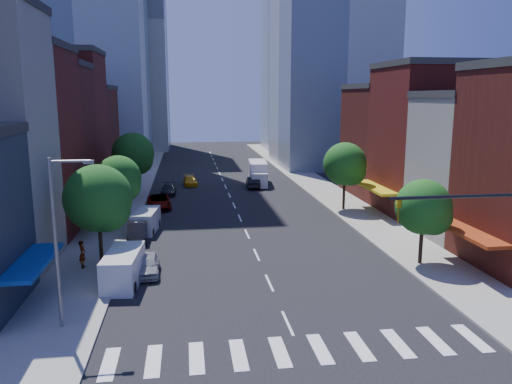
{
  "coord_description": "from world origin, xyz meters",
  "views": [
    {
      "loc": [
        -5.24,
        -24.8,
        12.16
      ],
      "look_at": [
        -0.05,
        11.94,
        5.0
      ],
      "focal_mm": 35.0,
      "sensor_mm": 36.0,
      "label": 1
    }
  ],
  "objects_px": {
    "parked_car_front": "(147,265)",
    "box_truck": "(258,174)",
    "taxi": "(190,181)",
    "traffic_car_oncoming": "(253,182)",
    "cargo_van_near": "(123,268)",
    "traffic_car_far": "(258,164)",
    "pedestrian_near": "(83,254)",
    "parked_car_rear": "(169,190)",
    "pedestrian_far": "(107,273)",
    "parked_car_third": "(159,202)",
    "parked_car_second": "(138,232)",
    "cargo_van_far": "(146,221)"
  },
  "relations": [
    {
      "from": "cargo_van_near",
      "to": "box_truck",
      "type": "xyz_separation_m",
      "value": [
        14.18,
        36.19,
        0.41
      ]
    },
    {
      "from": "parked_car_front",
      "to": "pedestrian_near",
      "type": "bearing_deg",
      "value": 158.75
    },
    {
      "from": "parked_car_third",
      "to": "taxi",
      "type": "height_order",
      "value": "parked_car_third"
    },
    {
      "from": "pedestrian_far",
      "to": "cargo_van_far",
      "type": "bearing_deg",
      "value": -178.82
    },
    {
      "from": "parked_car_third",
      "to": "traffic_car_far",
      "type": "relative_size",
      "value": 1.08
    },
    {
      "from": "cargo_van_far",
      "to": "pedestrian_far",
      "type": "relative_size",
      "value": 2.95
    },
    {
      "from": "parked_car_rear",
      "to": "traffic_car_far",
      "type": "distance_m",
      "value": 24.83
    },
    {
      "from": "parked_car_third",
      "to": "parked_car_rear",
      "type": "height_order",
      "value": "parked_car_third"
    },
    {
      "from": "cargo_van_far",
      "to": "taxi",
      "type": "bearing_deg",
      "value": 87.19
    },
    {
      "from": "parked_car_front",
      "to": "traffic_car_oncoming",
      "type": "xyz_separation_m",
      "value": [
        11.67,
        31.82,
        0.06
      ]
    },
    {
      "from": "cargo_van_far",
      "to": "traffic_car_oncoming",
      "type": "height_order",
      "value": "cargo_van_far"
    },
    {
      "from": "parked_car_second",
      "to": "pedestrian_far",
      "type": "distance_m",
      "value": 10.57
    },
    {
      "from": "parked_car_third",
      "to": "box_truck",
      "type": "relative_size",
      "value": 0.65
    },
    {
      "from": "traffic_car_far",
      "to": "box_truck",
      "type": "height_order",
      "value": "box_truck"
    },
    {
      "from": "parked_car_front",
      "to": "box_truck",
      "type": "bearing_deg",
      "value": 67.98
    },
    {
      "from": "parked_car_rear",
      "to": "traffic_car_far",
      "type": "xyz_separation_m",
      "value": [
        14.28,
        20.31,
        0.18
      ]
    },
    {
      "from": "parked_car_front",
      "to": "box_truck",
      "type": "relative_size",
      "value": 0.51
    },
    {
      "from": "parked_car_front",
      "to": "cargo_van_near",
      "type": "bearing_deg",
      "value": -132.11
    },
    {
      "from": "taxi",
      "to": "pedestrian_far",
      "type": "distance_m",
      "value": 37.38
    },
    {
      "from": "parked_car_third",
      "to": "pedestrian_far",
      "type": "bearing_deg",
      "value": -101.29
    },
    {
      "from": "cargo_van_far",
      "to": "box_truck",
      "type": "xyz_separation_m",
      "value": [
        13.68,
        23.15,
        0.52
      ]
    },
    {
      "from": "parked_car_second",
      "to": "parked_car_front",
      "type": "bearing_deg",
      "value": -83.96
    },
    {
      "from": "taxi",
      "to": "pedestrian_far",
      "type": "height_order",
      "value": "pedestrian_far"
    },
    {
      "from": "cargo_van_far",
      "to": "parked_car_third",
      "type": "bearing_deg",
      "value": 93.18
    },
    {
      "from": "parked_car_rear",
      "to": "traffic_car_oncoming",
      "type": "bearing_deg",
      "value": 17.36
    },
    {
      "from": "cargo_van_near",
      "to": "box_truck",
      "type": "height_order",
      "value": "box_truck"
    },
    {
      "from": "parked_car_third",
      "to": "taxi",
      "type": "distance_m",
      "value": 14.41
    },
    {
      "from": "parked_car_front",
      "to": "traffic_car_far",
      "type": "bearing_deg",
      "value": 71.33
    },
    {
      "from": "parked_car_third",
      "to": "traffic_car_far",
      "type": "bearing_deg",
      "value": 55.79
    },
    {
      "from": "parked_car_third",
      "to": "cargo_van_near",
      "type": "distance_m",
      "value": 22.67
    },
    {
      "from": "traffic_car_oncoming",
      "to": "box_truck",
      "type": "bearing_deg",
      "value": -109.03
    },
    {
      "from": "traffic_car_far",
      "to": "pedestrian_far",
      "type": "relative_size",
      "value": 2.96
    },
    {
      "from": "parked_car_third",
      "to": "traffic_car_oncoming",
      "type": "height_order",
      "value": "traffic_car_oncoming"
    },
    {
      "from": "traffic_car_oncoming",
      "to": "pedestrian_far",
      "type": "bearing_deg",
      "value": 70.14
    },
    {
      "from": "cargo_van_near",
      "to": "traffic_car_far",
      "type": "xyz_separation_m",
      "value": [
        16.29,
        50.53,
        -0.26
      ]
    },
    {
      "from": "parked_car_front",
      "to": "traffic_car_far",
      "type": "height_order",
      "value": "traffic_car_far"
    },
    {
      "from": "parked_car_second",
      "to": "cargo_van_far",
      "type": "relative_size",
      "value": 0.99
    },
    {
      "from": "taxi",
      "to": "traffic_car_oncoming",
      "type": "bearing_deg",
      "value": -24.62
    },
    {
      "from": "taxi",
      "to": "pedestrian_near",
      "type": "height_order",
      "value": "pedestrian_near"
    },
    {
      "from": "taxi",
      "to": "traffic_car_oncoming",
      "type": "xyz_separation_m",
      "value": [
        8.34,
        -3.1,
        0.11
      ]
    },
    {
      "from": "parked_car_rear",
      "to": "cargo_van_near",
      "type": "bearing_deg",
      "value": -92.95
    },
    {
      "from": "parked_car_second",
      "to": "traffic_car_oncoming",
      "type": "distance_m",
      "value": 26.74
    },
    {
      "from": "traffic_car_oncoming",
      "to": "box_truck",
      "type": "distance_m",
      "value": 2.98
    },
    {
      "from": "cargo_van_near",
      "to": "taxi",
      "type": "height_order",
      "value": "cargo_van_near"
    },
    {
      "from": "traffic_car_far",
      "to": "pedestrian_near",
      "type": "height_order",
      "value": "pedestrian_near"
    },
    {
      "from": "cargo_van_near",
      "to": "taxi",
      "type": "bearing_deg",
      "value": 87.14
    },
    {
      "from": "cargo_van_near",
      "to": "box_truck",
      "type": "bearing_deg",
      "value": 73.16
    },
    {
      "from": "parked_car_rear",
      "to": "traffic_car_far",
      "type": "relative_size",
      "value": 0.92
    },
    {
      "from": "cargo_van_near",
      "to": "pedestrian_far",
      "type": "distance_m",
      "value": 1.05
    },
    {
      "from": "box_truck",
      "to": "pedestrian_near",
      "type": "distance_m",
      "value": 37.18
    }
  ]
}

